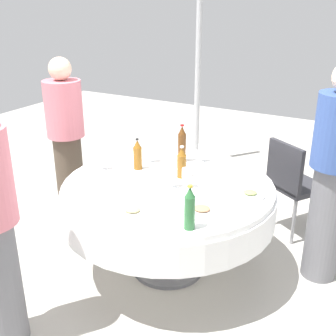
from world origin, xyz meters
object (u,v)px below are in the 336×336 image
Objects in this scene: plate_left at (118,176)px; wine_glass_mid at (187,174)px; bottle_green_rear at (190,209)px; plate_east at (132,211)px; bottle_amber_near at (138,155)px; wine_glass_south at (150,149)px; wine_glass_outer at (202,150)px; person_near at (333,173)px; chair_mid at (292,180)px; plate_north at (202,210)px; person_far at (66,138)px; dining_table at (168,201)px; wine_glass_left at (173,174)px; plate_inner at (250,194)px; bottle_amber_south at (182,163)px; wine_glass_west at (102,158)px; bottle_brown_far at (182,144)px.

wine_glass_mid is at bearing -170.67° from plate_left.
bottle_green_rear is 0.42m from plate_east.
bottle_amber_near is 0.17m from wine_glass_south.
person_near is at bearing 178.86° from wine_glass_outer.
wine_glass_outer is 0.88m from chair_mid.
bottle_green_rear is at bearing -65.66° from chair_mid.
person_near reaches higher than plate_north.
person_near is at bearing -71.11° from person_far.
dining_table is 0.26m from wine_glass_left.
plate_inner is at bearing -169.57° from plate_left.
wine_glass_west is at bearing 15.74° from bottle_amber_south.
wine_glass_south is 1.16× the size of wine_glass_west.
plate_inner is (-1.17, -0.11, -0.09)m from wine_glass_west.
bottle_amber_south is 0.20m from wine_glass_mid.
wine_glass_outer is at bearing -68.76° from bottle_green_rear.
chair_mid is (-0.27, -1.30, -0.23)m from plate_north.
bottle_amber_south reaches higher than plate_north.
bottle_amber_south reaches higher than wine_glass_mid.
person_near is (-1.06, -0.50, 0.26)m from dining_table.
bottle_amber_south is 0.37m from wine_glass_outer.
plate_east is at bearing 46.71° from plate_inner.
chair_mid reaches higher than plate_east.
plate_inner is 0.13× the size of person_far.
plate_east is at bearing 76.05° from wine_glass_mid.
bottle_amber_south reaches higher than plate_left.
bottle_green_rear is 1.14× the size of bottle_amber_south.
bottle_brown_far is 2.18× the size of wine_glass_outer.
plate_left is at bearing 63.34° from bottle_brown_far.
bottle_amber_near reaches higher than wine_glass_west.
plate_north is (-0.74, 0.59, -0.11)m from wine_glass_south.
person_far is 0.94× the size of person_near.
bottle_brown_far is 2.20× the size of wine_glass_left.
plate_east is at bearing -70.93° from person_near.
wine_glass_outer is at bearing -66.71° from person_far.
bottle_green_rear is 0.18× the size of person_far.
person_near is (-0.46, -0.41, 0.10)m from plate_inner.
wine_glass_west is 0.61× the size of plate_east.
bottle_green_rear is at bearing 154.15° from wine_glass_west.
bottle_amber_south is 1.21× the size of plate_inner.
chair_mid is at bearing -142.84° from wine_glass_outer.
person_near reaches higher than wine_glass_outer.
person_near is (-2.31, -0.18, 0.06)m from person_far.
person_far is (1.29, -0.17, -0.06)m from bottle_amber_south.
bottle_green_rear reaches higher than plate_north.
person_near is at bearing -151.13° from wine_glass_left.
bottle_green_rear is 1.74× the size of wine_glass_south.
wine_glass_left reaches higher than plate_east.
bottle_amber_south is at bearing 117.21° from bottle_brown_far.
bottle_amber_near is 1.03× the size of plate_north.
wine_glass_left is 1.13m from person_near.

